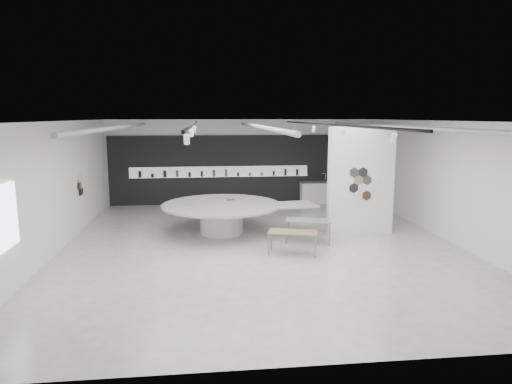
{
  "coord_description": "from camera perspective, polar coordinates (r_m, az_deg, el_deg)",
  "views": [
    {
      "loc": [
        -1.68,
        -13.59,
        3.95
      ],
      "look_at": [
        -0.0,
        1.2,
        1.46
      ],
      "focal_mm": 32.0,
      "sensor_mm": 36.0,
      "label": 1
    }
  ],
  "objects": [
    {
      "name": "sample_table_stone",
      "position": [
        14.45,
        6.58,
        -3.72
      ],
      "size": [
        1.56,
        1.08,
        0.73
      ],
      "rotation": [
        0.0,
        0.0,
        -0.29
      ],
      "color": "gray",
      "rests_on": "ground"
    },
    {
      "name": "room",
      "position": [
        13.81,
        0.19,
        1.68
      ],
      "size": [
        12.02,
        14.02,
        3.82
      ],
      "color": "beige",
      "rests_on": "ground"
    },
    {
      "name": "display_island",
      "position": [
        15.5,
        -4.02,
        -2.77
      ],
      "size": [
        5.47,
        4.47,
        1.03
      ],
      "rotation": [
        0.0,
        0.0,
        0.12
      ],
      "color": "white",
      "rests_on": "ground"
    },
    {
      "name": "kitchen_counter",
      "position": [
        21.08,
        7.89,
        -0.06
      ],
      "size": [
        1.73,
        0.69,
        1.36
      ],
      "rotation": [
        0.0,
        0.0,
        -0.01
      ],
      "color": "white",
      "rests_on": "ground"
    },
    {
      "name": "partition_column",
      "position": [
        15.62,
        12.96,
        1.33
      ],
      "size": [
        2.2,
        0.38,
        3.6
      ],
      "color": "white",
      "rests_on": "ground"
    },
    {
      "name": "back_wall_display",
      "position": [
        20.72,
        -2.0,
        2.8
      ],
      "size": [
        11.8,
        0.27,
        3.1
      ],
      "color": "black",
      "rests_on": "ground"
    },
    {
      "name": "sample_table_wood",
      "position": [
        13.25,
        4.61,
        -5.15
      ],
      "size": [
        1.54,
        1.06,
        0.65
      ],
      "rotation": [
        0.0,
        0.0,
        -0.28
      ],
      "color": "olive",
      "rests_on": "ground"
    }
  ]
}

